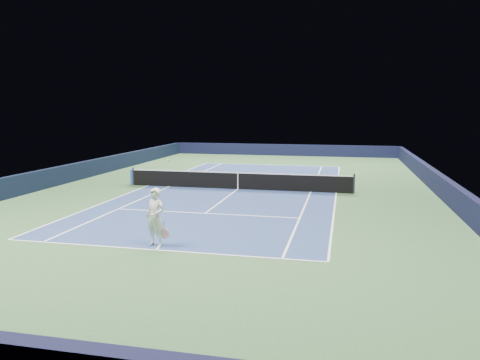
# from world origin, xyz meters

# --- Properties ---
(ground) EXTENTS (40.00, 40.00, 0.00)m
(ground) POSITION_xyz_m (0.00, 0.00, 0.00)
(ground) COLOR #2F522C
(ground) RESTS_ON ground
(wall_far) EXTENTS (22.00, 0.35, 1.10)m
(wall_far) POSITION_xyz_m (0.00, 19.82, 0.55)
(wall_far) COLOR black
(wall_far) RESTS_ON ground
(wall_right) EXTENTS (0.35, 40.00, 1.10)m
(wall_right) POSITION_xyz_m (10.82, 0.00, 0.55)
(wall_right) COLOR black
(wall_right) RESTS_ON ground
(wall_left) EXTENTS (0.35, 40.00, 1.10)m
(wall_left) POSITION_xyz_m (-10.82, 0.00, 0.55)
(wall_left) COLOR black
(wall_left) RESTS_ON ground
(court_surface) EXTENTS (10.97, 23.77, 0.01)m
(court_surface) POSITION_xyz_m (0.00, 0.00, 0.00)
(court_surface) COLOR navy
(court_surface) RESTS_ON ground
(baseline_far) EXTENTS (10.97, 0.08, 0.00)m
(baseline_far) POSITION_xyz_m (0.00, 11.88, 0.01)
(baseline_far) COLOR white
(baseline_far) RESTS_ON ground
(baseline_near) EXTENTS (10.97, 0.08, 0.00)m
(baseline_near) POSITION_xyz_m (0.00, -11.88, 0.01)
(baseline_near) COLOR white
(baseline_near) RESTS_ON ground
(sideline_doubles_right) EXTENTS (0.08, 23.77, 0.00)m
(sideline_doubles_right) POSITION_xyz_m (5.49, 0.00, 0.01)
(sideline_doubles_right) COLOR white
(sideline_doubles_right) RESTS_ON ground
(sideline_doubles_left) EXTENTS (0.08, 23.77, 0.00)m
(sideline_doubles_left) POSITION_xyz_m (-5.49, 0.00, 0.01)
(sideline_doubles_left) COLOR white
(sideline_doubles_left) RESTS_ON ground
(sideline_singles_right) EXTENTS (0.08, 23.77, 0.00)m
(sideline_singles_right) POSITION_xyz_m (4.12, 0.00, 0.01)
(sideline_singles_right) COLOR white
(sideline_singles_right) RESTS_ON ground
(sideline_singles_left) EXTENTS (0.08, 23.77, 0.00)m
(sideline_singles_left) POSITION_xyz_m (-4.12, 0.00, 0.01)
(sideline_singles_left) COLOR white
(sideline_singles_left) RESTS_ON ground
(service_line_far) EXTENTS (8.23, 0.08, 0.00)m
(service_line_far) POSITION_xyz_m (0.00, 6.40, 0.01)
(service_line_far) COLOR white
(service_line_far) RESTS_ON ground
(service_line_near) EXTENTS (8.23, 0.08, 0.00)m
(service_line_near) POSITION_xyz_m (0.00, -6.40, 0.01)
(service_line_near) COLOR white
(service_line_near) RESTS_ON ground
(center_service_line) EXTENTS (0.08, 12.80, 0.00)m
(center_service_line) POSITION_xyz_m (0.00, 0.00, 0.01)
(center_service_line) COLOR white
(center_service_line) RESTS_ON ground
(center_mark_far) EXTENTS (0.08, 0.30, 0.00)m
(center_mark_far) POSITION_xyz_m (0.00, 11.73, 0.01)
(center_mark_far) COLOR white
(center_mark_far) RESTS_ON ground
(center_mark_near) EXTENTS (0.08, 0.30, 0.00)m
(center_mark_near) POSITION_xyz_m (0.00, -11.73, 0.01)
(center_mark_near) COLOR white
(center_mark_near) RESTS_ON ground
(tennis_net) EXTENTS (12.90, 0.10, 1.07)m
(tennis_net) POSITION_xyz_m (0.00, 0.00, 0.50)
(tennis_net) COLOR black
(tennis_net) RESTS_ON ground
(sponsor_cube) EXTENTS (0.64, 0.59, 0.91)m
(sponsor_cube) POSITION_xyz_m (-6.40, 0.36, 0.46)
(sponsor_cube) COLOR blue
(sponsor_cube) RESTS_ON ground
(tennis_player) EXTENTS (0.90, 1.36, 2.80)m
(tennis_player) POSITION_xyz_m (-0.15, -11.46, 0.98)
(tennis_player) COLOR silver
(tennis_player) RESTS_ON ground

